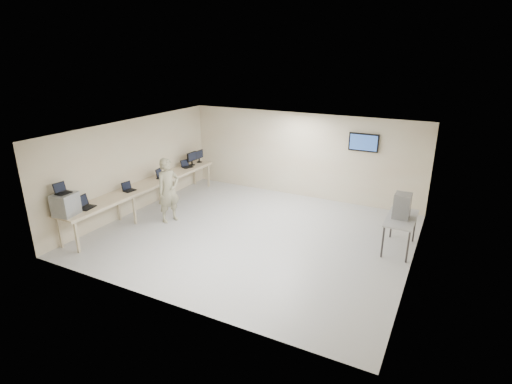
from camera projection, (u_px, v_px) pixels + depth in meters
The scene contains 13 objects.
room at pixel (255, 184), 10.29m from camera, with size 8.01×7.01×2.81m.
workbench at pixel (147, 186), 12.00m from camera, with size 0.76×6.00×0.90m.
equipment_box at pixel (66, 204), 9.61m from camera, with size 0.46×0.53×0.55m, color gray.
laptop_on_box at pixel (62, 191), 9.52m from camera, with size 0.28×0.34×0.26m.
laptop_0 at pixel (85, 205), 10.11m from camera, with size 0.39×0.45×0.31m.
laptop_1 at pixel (128, 188), 11.36m from camera, with size 0.31×0.35×0.25m.
laptop_2 at pixel (161, 175), 12.52m from camera, with size 0.37×0.41×0.28m.
laptop_3 at pixel (186, 165), 13.64m from camera, with size 0.37×0.39×0.26m.
monitor_near at pixel (192, 157), 13.83m from camera, with size 0.21×0.47×0.46m.
monitor_far at pixel (199, 155), 14.20m from camera, with size 0.19×0.43×0.43m.
soldier at pixel (169, 190), 11.30m from camera, with size 0.68×0.45×1.87m, color gray.
side_table at pixel (401, 220), 9.68m from camera, with size 0.66×1.42×0.85m.
storage_bins at pixel (402, 206), 9.57m from camera, with size 0.38×0.42×0.60m.
Camera 1 is at (4.54, -8.61, 4.66)m, focal length 28.00 mm.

